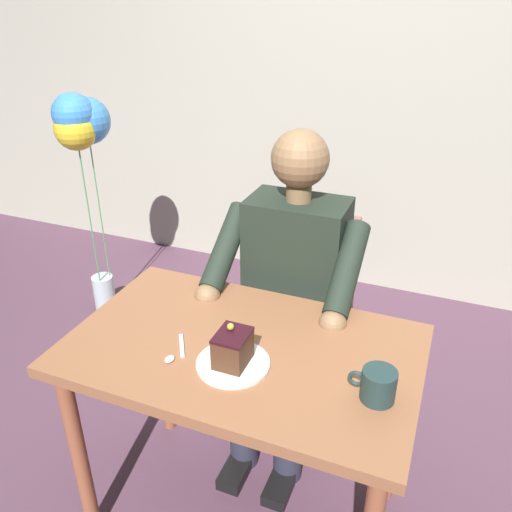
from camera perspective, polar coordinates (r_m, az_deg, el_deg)
The scene contains 10 objects.
ground_plane at distance 2.09m, azimuth -1.25°, elevation -26.02°, with size 14.00×14.00×0.00m, color #59394C.
cafe_rear_panel at distance 3.03m, azimuth 13.48°, elevation 23.28°, with size 6.40×0.12×3.00m, color #ADAB98.
dining_table at distance 1.63m, azimuth -1.47°, elevation -12.56°, with size 1.04×0.64×0.74m.
chair at distance 2.17m, azimuth 4.92°, elevation -6.05°, with size 0.42×0.42×0.89m.
seated_person at distance 1.95m, azimuth 3.60°, elevation -4.50°, with size 0.53×0.58×1.26m.
dessert_plate at distance 1.49m, azimuth -2.52°, elevation -11.65°, with size 0.21×0.21×0.01m, color white.
cake_slice at distance 1.46m, azimuth -2.57°, elevation -10.00°, with size 0.09×0.11×0.12m.
coffee_cup at distance 1.40m, azimuth 13.19°, elevation -13.52°, with size 0.12×0.09×0.09m.
dessert_spoon at distance 1.55m, azimuth -8.82°, elevation -10.40°, with size 0.07×0.14×0.01m.
balloon_display at distance 2.77m, azimuth -18.44°, elevation 11.88°, with size 0.23×0.29×1.24m.
Camera 1 is at (-0.51, 1.14, 1.68)m, focal length 36.59 mm.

